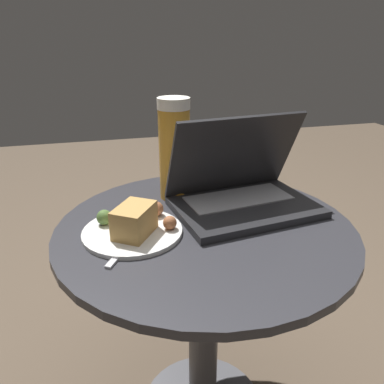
% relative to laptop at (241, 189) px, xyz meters
% --- Properties ---
extents(table, '(0.64, 0.64, 0.57)m').
position_rel_laptop_xyz_m(table, '(-0.11, -0.07, -0.20)').
color(table, '#515156').
rests_on(table, ground_plane).
extents(laptop, '(0.35, 0.26, 0.22)m').
position_rel_laptop_xyz_m(laptop, '(0.00, 0.00, 0.00)').
color(laptop, '#232326').
rests_on(laptop, table).
extents(beer_glass, '(0.08, 0.08, 0.25)m').
position_rel_laptop_xyz_m(beer_glass, '(-0.14, 0.10, 0.08)').
color(beer_glass, gold).
rests_on(beer_glass, table).
extents(snack_plate, '(0.21, 0.21, 0.07)m').
position_rel_laptop_xyz_m(snack_plate, '(-0.26, -0.07, -0.02)').
color(snack_plate, silver).
rests_on(snack_plate, table).
extents(fork, '(0.10, 0.15, 0.00)m').
position_rel_laptop_xyz_m(fork, '(-0.27, -0.10, -0.04)').
color(fork, silver).
rests_on(fork, table).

